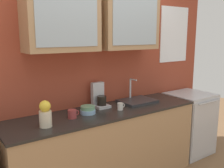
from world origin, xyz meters
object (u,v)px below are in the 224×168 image
object	(u,v)px
bowl_stack	(88,110)
cup_near_sink	(120,106)
vase	(45,114)
coffee_maker	(99,98)
sink_faucet	(137,100)
dishwasher	(189,123)
cup_near_bowls	(72,114)

from	to	relation	value
bowl_stack	cup_near_sink	size ratio (longest dim) A/B	1.69
bowl_stack	vase	distance (m)	0.54
vase	coffee_maker	world-z (taller)	coffee_maker
sink_faucet	dishwasher	world-z (taller)	sink_faucet
bowl_stack	dishwasher	world-z (taller)	bowl_stack
vase	cup_near_sink	size ratio (longest dim) A/B	2.55
vase	cup_near_bowls	size ratio (longest dim) A/B	2.03
vase	coffee_maker	distance (m)	0.82
vase	cup_near_sink	bearing A→B (deg)	2.27
cup_near_sink	coffee_maker	bearing A→B (deg)	117.21
cup_near_bowls	dishwasher	size ratio (longest dim) A/B	0.14
vase	cup_near_bowls	world-z (taller)	vase
cup_near_sink	coffee_maker	distance (m)	0.29
vase	coffee_maker	size ratio (longest dim) A/B	0.87
vase	dishwasher	world-z (taller)	vase
coffee_maker	bowl_stack	bearing A→B (deg)	-147.63
bowl_stack	cup_near_sink	xyz separation A→B (m)	(0.38, -0.09, -0.00)
vase	dishwasher	distance (m)	2.30
vase	cup_near_sink	distance (m)	0.90
bowl_stack	cup_near_bowls	xyz separation A→B (m)	(-0.21, -0.05, 0.00)
sink_faucet	cup_near_bowls	size ratio (longest dim) A/B	3.60
dishwasher	coffee_maker	distance (m)	1.57
cup_near_sink	vase	bearing A→B (deg)	-177.73
sink_faucet	coffee_maker	bearing A→B (deg)	169.02
vase	cup_near_sink	xyz separation A→B (m)	(0.90, 0.04, -0.08)
sink_faucet	cup_near_bowls	distance (m)	0.97
dishwasher	coffee_maker	bearing A→B (deg)	172.52
cup_near_bowls	dishwasher	bearing A→B (deg)	0.38
cup_near_sink	cup_near_bowls	distance (m)	0.59
dishwasher	vase	bearing A→B (deg)	-177.62
vase	coffee_maker	xyz separation A→B (m)	(0.77, 0.28, -0.01)
sink_faucet	cup_near_bowls	bearing A→B (deg)	-173.73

